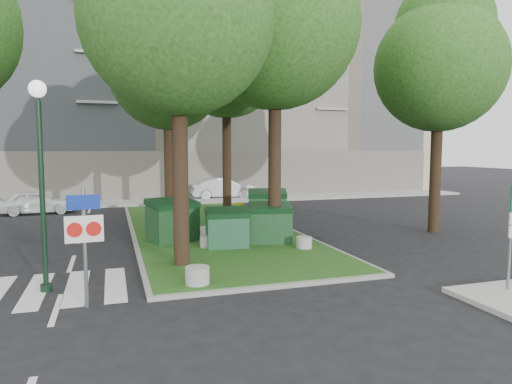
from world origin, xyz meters
name	(u,v)px	position (x,y,z in m)	size (l,w,h in m)	color
ground	(260,289)	(0.00, 0.00, 0.00)	(120.00, 120.00, 0.00)	black
median_island	(211,229)	(0.50, 8.00, 0.06)	(6.00, 16.00, 0.12)	#244212
median_kerb	(211,230)	(0.50, 8.00, 0.05)	(6.30, 16.30, 0.10)	gray
building_sidewalk	(168,201)	(0.00, 18.50, 0.06)	(42.00, 3.00, 0.12)	#999993
zebra_crossing	(96,285)	(-3.75, 1.50, 0.01)	(5.00, 3.00, 0.01)	silver
apartment_building	(154,88)	(0.00, 26.00, 8.00)	(41.00, 12.00, 16.00)	tan
tree_median_near_left	(181,0)	(-1.41, 2.56, 7.32)	(5.20, 5.20, 10.53)	black
tree_median_near_right	(277,8)	(2.09, 4.56, 7.99)	(5.60, 5.60, 11.46)	black
tree_median_mid	(170,59)	(-0.91, 9.06, 6.98)	(4.80, 4.80, 9.99)	black
tree_median_far	(228,47)	(2.29, 12.06, 8.32)	(5.80, 5.80, 11.93)	black
tree_street_right	(441,55)	(9.09, 5.06, 6.98)	(5.00, 5.00, 10.06)	black
dumpster_a	(173,221)	(-1.32, 5.77, 0.85)	(1.93, 1.65, 1.52)	black
dumpster_b	(227,228)	(0.28, 4.34, 0.74)	(1.48, 1.11, 1.29)	#134327
dumpster_c	(270,223)	(1.88, 4.58, 0.78)	(1.70, 1.38, 1.38)	#103617
dumpster_d	(267,208)	(3.00, 8.15, 0.84)	(1.88, 1.56, 1.51)	#134018
bollard_left	(197,275)	(-1.42, 0.50, 0.33)	(0.58, 0.58, 0.41)	#9C9C97
bollard_right	(304,242)	(2.62, 3.37, 0.30)	(0.51, 0.51, 0.37)	#A2A29D
bollard_mid	(208,241)	(-0.33, 4.48, 0.32)	(0.55, 0.55, 0.39)	#A1A09B
litter_bin	(239,211)	(2.22, 9.86, 0.50)	(0.44, 0.44, 0.77)	gold
street_lamp	(41,161)	(-4.86, 1.38, 3.08)	(0.39, 0.39, 4.90)	black
traffic_sign_pole	(84,231)	(-3.89, -0.07, 1.64)	(0.77, 0.09, 2.56)	slate
car_white	(36,202)	(-7.04, 15.50, 0.62)	(1.45, 3.62, 1.23)	white
car_silver	(223,188)	(3.80, 19.50, 0.71)	(1.51, 4.33, 1.43)	#ABAFB3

